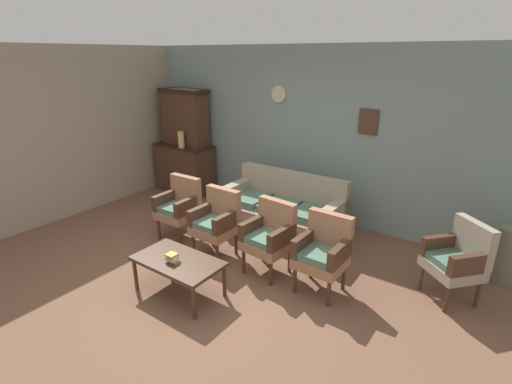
{
  "coord_description": "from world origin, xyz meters",
  "views": [
    {
      "loc": [
        2.71,
        -2.71,
        2.56
      ],
      "look_at": [
        0.01,
        1.09,
        0.85
      ],
      "focal_mm": 26.59,
      "sensor_mm": 36.0,
      "label": 1
    }
  ],
  "objects_px": {
    "armchair_by_doorway": "(323,250)",
    "wingback_chair_by_fireplace": "(458,258)",
    "side_cabinet": "(185,168)",
    "floral_couch": "(282,213)",
    "armchair_row_middle": "(179,205)",
    "armchair_near_cabinet": "(216,220)",
    "armchair_near_couch_end": "(270,234)",
    "floor_vase_by_wall": "(507,256)",
    "vase_on_cabinet": "(181,139)",
    "book_stack_on_table": "(173,258)",
    "coffee_table": "(178,263)"
  },
  "relations": [
    {
      "from": "armchair_by_doorway",
      "to": "wingback_chair_by_fireplace",
      "type": "distance_m",
      "value": 1.43
    },
    {
      "from": "side_cabinet",
      "to": "floral_couch",
      "type": "xyz_separation_m",
      "value": [
        2.54,
        -0.51,
        -0.14
      ]
    },
    {
      "from": "side_cabinet",
      "to": "armchair_row_middle",
      "type": "relative_size",
      "value": 1.28
    },
    {
      "from": "armchair_near_cabinet",
      "to": "armchair_by_doorway",
      "type": "xyz_separation_m",
      "value": [
        1.51,
        0.07,
        0.0
      ]
    },
    {
      "from": "armchair_row_middle",
      "to": "side_cabinet",
      "type": "bearing_deg",
      "value": 133.16
    },
    {
      "from": "armchair_row_middle",
      "to": "armchair_near_couch_end",
      "type": "xyz_separation_m",
      "value": [
        1.58,
        -0.03,
        0.0
      ]
    },
    {
      "from": "armchair_near_couch_end",
      "to": "side_cabinet",
      "type": "bearing_deg",
      "value": 153.1
    },
    {
      "from": "armchair_row_middle",
      "to": "armchair_by_doorway",
      "type": "distance_m",
      "value": 2.29
    },
    {
      "from": "floral_couch",
      "to": "floor_vase_by_wall",
      "type": "distance_m",
      "value": 2.85
    },
    {
      "from": "armchair_row_middle",
      "to": "armchair_near_couch_end",
      "type": "height_order",
      "value": "same"
    },
    {
      "from": "floral_couch",
      "to": "armchair_row_middle",
      "type": "height_order",
      "value": "same"
    },
    {
      "from": "vase_on_cabinet",
      "to": "floor_vase_by_wall",
      "type": "xyz_separation_m",
      "value": [
        5.22,
        0.08,
        -0.73
      ]
    },
    {
      "from": "side_cabinet",
      "to": "armchair_near_couch_end",
      "type": "xyz_separation_m",
      "value": [
        2.96,
        -1.5,
        0.03
      ]
    },
    {
      "from": "side_cabinet",
      "to": "book_stack_on_table",
      "type": "height_order",
      "value": "side_cabinet"
    },
    {
      "from": "vase_on_cabinet",
      "to": "armchair_near_couch_end",
      "type": "distance_m",
      "value": 3.17
    },
    {
      "from": "book_stack_on_table",
      "to": "floor_vase_by_wall",
      "type": "xyz_separation_m",
      "value": [
        2.97,
        2.44,
        -0.12
      ]
    },
    {
      "from": "wingback_chair_by_fireplace",
      "to": "vase_on_cabinet",
      "type": "bearing_deg",
      "value": 172.73
    },
    {
      "from": "floral_couch",
      "to": "armchair_row_middle",
      "type": "relative_size",
      "value": 1.99
    },
    {
      "from": "armchair_row_middle",
      "to": "armchair_near_couch_end",
      "type": "bearing_deg",
      "value": -1.17
    },
    {
      "from": "armchair_near_cabinet",
      "to": "floor_vase_by_wall",
      "type": "height_order",
      "value": "armchair_near_cabinet"
    },
    {
      "from": "floral_couch",
      "to": "floor_vase_by_wall",
      "type": "xyz_separation_m",
      "value": [
        2.82,
        0.41,
        0.02
      ]
    },
    {
      "from": "coffee_table",
      "to": "book_stack_on_table",
      "type": "distance_m",
      "value": 0.12
    },
    {
      "from": "armchair_by_doorway",
      "to": "floor_vase_by_wall",
      "type": "height_order",
      "value": "armchair_by_doorway"
    },
    {
      "from": "floral_couch",
      "to": "armchair_row_middle",
      "type": "distance_m",
      "value": 1.51
    },
    {
      "from": "vase_on_cabinet",
      "to": "wingback_chair_by_fireplace",
      "type": "relative_size",
      "value": 0.33
    },
    {
      "from": "wingback_chair_by_fireplace",
      "to": "armchair_near_couch_end",
      "type": "bearing_deg",
      "value": -159.96
    },
    {
      "from": "side_cabinet",
      "to": "armchair_near_cabinet",
      "type": "height_order",
      "value": "side_cabinet"
    },
    {
      "from": "armchair_by_doorway",
      "to": "floor_vase_by_wall",
      "type": "bearing_deg",
      "value": 39.37
    },
    {
      "from": "coffee_table",
      "to": "floor_vase_by_wall",
      "type": "distance_m",
      "value": 3.8
    },
    {
      "from": "armchair_row_middle",
      "to": "armchair_near_cabinet",
      "type": "xyz_separation_m",
      "value": [
        0.78,
        -0.08,
        0.0
      ]
    },
    {
      "from": "vase_on_cabinet",
      "to": "side_cabinet",
      "type": "bearing_deg",
      "value": 127.27
    },
    {
      "from": "floor_vase_by_wall",
      "to": "armchair_near_cabinet",
      "type": "bearing_deg",
      "value": -155.56
    },
    {
      "from": "floral_couch",
      "to": "armchair_near_couch_end",
      "type": "height_order",
      "value": "same"
    },
    {
      "from": "side_cabinet",
      "to": "floral_couch",
      "type": "relative_size",
      "value": 0.64
    },
    {
      "from": "coffee_table",
      "to": "armchair_near_cabinet",
      "type": "bearing_deg",
      "value": 104.14
    },
    {
      "from": "coffee_table",
      "to": "floral_couch",
      "type": "bearing_deg",
      "value": 85.66
    },
    {
      "from": "side_cabinet",
      "to": "vase_on_cabinet",
      "type": "xyz_separation_m",
      "value": [
        0.14,
        -0.18,
        0.61
      ]
    },
    {
      "from": "armchair_near_cabinet",
      "to": "book_stack_on_table",
      "type": "relative_size",
      "value": 5.92
    },
    {
      "from": "floral_couch",
      "to": "armchair_near_cabinet",
      "type": "height_order",
      "value": "same"
    },
    {
      "from": "book_stack_on_table",
      "to": "armchair_near_cabinet",
      "type": "bearing_deg",
      "value": 103.04
    },
    {
      "from": "armchair_near_couch_end",
      "to": "coffee_table",
      "type": "bearing_deg",
      "value": -120.57
    },
    {
      "from": "side_cabinet",
      "to": "armchair_row_middle",
      "type": "height_order",
      "value": "side_cabinet"
    },
    {
      "from": "armchair_near_couch_end",
      "to": "book_stack_on_table",
      "type": "xyz_separation_m",
      "value": [
        -0.57,
        -1.04,
        -0.03
      ]
    },
    {
      "from": "side_cabinet",
      "to": "coffee_table",
      "type": "relative_size",
      "value": 1.16
    },
    {
      "from": "vase_on_cabinet",
      "to": "armchair_by_doorway",
      "type": "height_order",
      "value": "vase_on_cabinet"
    },
    {
      "from": "floral_couch",
      "to": "armchair_near_cabinet",
      "type": "distance_m",
      "value": 1.12
    },
    {
      "from": "vase_on_cabinet",
      "to": "armchair_near_cabinet",
      "type": "bearing_deg",
      "value": -34.19
    },
    {
      "from": "armchair_row_middle",
      "to": "armchair_by_doorway",
      "type": "height_order",
      "value": "same"
    },
    {
      "from": "coffee_table",
      "to": "side_cabinet",
      "type": "bearing_deg",
      "value": 134.03
    },
    {
      "from": "floral_couch",
      "to": "coffee_table",
      "type": "xyz_separation_m",
      "value": [
        -0.15,
        -1.96,
        0.05
      ]
    }
  ]
}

